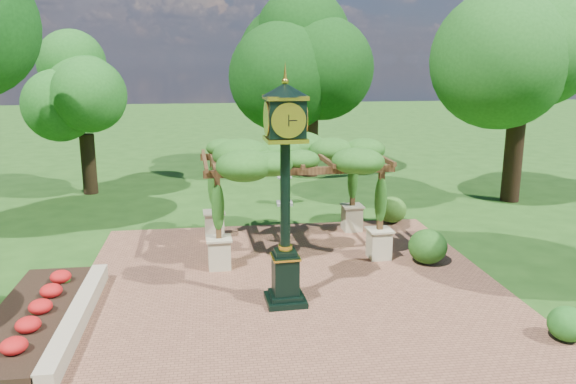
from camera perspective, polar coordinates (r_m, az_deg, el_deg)
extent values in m
plane|color=#1E4714|center=(11.91, 1.71, -13.16)|extent=(120.00, 120.00, 0.00)
cube|color=brown|center=(12.79, 0.95, -11.11)|extent=(10.00, 12.00, 0.04)
cube|color=#C6B793|center=(12.45, -20.56, -11.82)|extent=(0.35, 5.00, 0.40)
cube|color=red|center=(12.69, -24.60, -11.82)|extent=(1.50, 5.00, 0.36)
cube|color=black|center=(12.69, -0.26, -10.89)|extent=(0.90, 0.90, 0.13)
cube|color=black|center=(12.47, -0.27, -8.45)|extent=(0.56, 0.56, 0.97)
cube|color=gold|center=(12.31, -0.27, -6.60)|extent=(0.63, 0.63, 0.04)
cylinder|color=black|center=(11.91, -0.28, -0.27)|extent=(0.22, 0.22, 2.47)
cube|color=black|center=(11.64, -0.29, 7.47)|extent=(0.78, 0.78, 0.75)
cylinder|color=beige|center=(11.26, 0.07, 7.27)|extent=(0.65, 0.06, 0.64)
cone|color=black|center=(11.59, -0.29, 10.38)|extent=(1.01, 1.01, 0.27)
sphere|color=gold|center=(11.58, -0.29, 11.17)|extent=(0.15, 0.15, 0.15)
cube|color=#C2B890|center=(14.66, -6.99, -6.23)|extent=(0.58, 0.58, 0.78)
cube|color=#4F341B|center=(14.29, -7.13, -1.59)|extent=(0.14, 0.14, 1.59)
cube|color=#C2B890|center=(15.46, 9.23, -5.26)|extent=(0.58, 0.58, 0.78)
cube|color=#4F341B|center=(15.11, 9.40, -0.85)|extent=(0.14, 0.14, 1.59)
cube|color=#C2B890|center=(17.11, -7.48, -3.36)|extent=(0.58, 0.58, 0.78)
cube|color=#4F341B|center=(16.80, -7.61, 0.65)|extent=(0.14, 0.14, 1.59)
cube|color=#C2B890|center=(17.80, 6.51, -2.67)|extent=(0.58, 0.58, 0.78)
cube|color=#4F341B|center=(17.51, 6.62, 1.19)|extent=(0.14, 0.14, 1.59)
cube|color=#4F341B|center=(14.36, 1.39, 2.13)|extent=(5.00, 0.31, 0.19)
cube|color=#4F341B|center=(16.86, -0.36, 3.81)|extent=(5.00, 0.31, 0.19)
ellipsoid|color=#245A19|center=(15.56, 0.45, 3.88)|extent=(5.11, 3.28, 0.86)
cube|color=gray|center=(21.02, -0.35, -1.14)|extent=(0.62, 0.62, 0.11)
cylinder|color=gray|center=(20.91, -0.35, 0.13)|extent=(0.32, 0.32, 0.96)
cylinder|color=gray|center=(20.80, -0.35, 1.48)|extent=(0.59, 0.59, 0.05)
ellipsoid|color=#1F5D1A|center=(12.27, 26.52, -11.89)|extent=(0.87, 0.87, 0.67)
ellipsoid|color=#1F4E16|center=(15.32, 14.01, -5.39)|extent=(1.13, 1.13, 0.92)
ellipsoid|color=#2E5C1A|center=(18.81, 10.49, -1.79)|extent=(1.17, 1.17, 0.87)
cylinder|color=black|center=(23.94, -19.58, 2.70)|extent=(0.58, 0.58, 2.42)
ellipsoid|color=#1D5819|center=(23.61, -20.18, 10.15)|extent=(3.28, 3.28, 3.82)
cylinder|color=#362215|center=(26.08, 2.25, 5.07)|extent=(0.75, 0.75, 3.13)
ellipsoid|color=#10390E|center=(25.81, 2.33, 13.97)|extent=(5.10, 5.10, 4.94)
cylinder|color=black|center=(22.93, 21.90, 3.20)|extent=(0.69, 0.69, 3.31)
ellipsoid|color=#1D5518|center=(22.64, 22.86, 13.90)|extent=(4.53, 4.53, 5.23)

